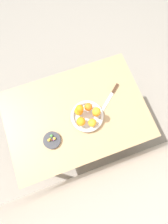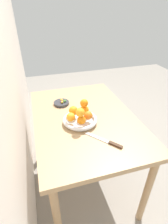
# 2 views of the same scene
# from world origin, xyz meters

# --- Properties ---
(ground_plane) EXTENTS (6.00, 6.00, 0.00)m
(ground_plane) POSITION_xyz_m (0.00, 0.00, 0.00)
(ground_plane) COLOR gray
(dining_table) EXTENTS (1.10, 0.76, 0.74)m
(dining_table) POSITION_xyz_m (0.00, 0.00, 0.65)
(dining_table) COLOR tan
(dining_table) RESTS_ON ground_plane
(fruit_bowl) EXTENTS (0.25, 0.25, 0.04)m
(fruit_bowl) POSITION_xyz_m (-0.07, 0.05, 0.76)
(fruit_bowl) COLOR silver
(fruit_bowl) RESTS_ON dining_table
(candy_dish) EXTENTS (0.13, 0.13, 0.02)m
(candy_dish) POSITION_xyz_m (0.23, 0.13, 0.75)
(candy_dish) COLOR #333338
(candy_dish) RESTS_ON dining_table
(orange_0) EXTENTS (0.07, 0.07, 0.07)m
(orange_0) POSITION_xyz_m (-0.02, 0.01, 0.81)
(orange_0) COLOR orange
(orange_0) RESTS_ON fruit_bowl
(orange_1) EXTENTS (0.07, 0.07, 0.07)m
(orange_1) POSITION_xyz_m (-0.01, 0.09, 0.81)
(orange_1) COLOR orange
(orange_1) RESTS_ON fruit_bowl
(orange_2) EXTENTS (0.06, 0.06, 0.06)m
(orange_2) POSITION_xyz_m (-0.09, 0.12, 0.81)
(orange_2) COLOR orange
(orange_2) RESTS_ON fruit_bowl
(orange_3) EXTENTS (0.06, 0.06, 0.06)m
(orange_3) POSITION_xyz_m (-0.14, 0.06, 0.81)
(orange_3) COLOR orange
(orange_3) RESTS_ON fruit_bowl
(orange_4) EXTENTS (0.06, 0.06, 0.06)m
(orange_4) POSITION_xyz_m (-0.10, -0.00, 0.81)
(orange_4) COLOR orange
(orange_4) RESTS_ON fruit_bowl
(orange_5) EXTENTS (0.06, 0.06, 0.06)m
(orange_5) POSITION_xyz_m (-0.03, 0.01, 0.87)
(orange_5) COLOR orange
(orange_5) RESTS_ON orange_0
(orange_6) EXTENTS (0.06, 0.06, 0.06)m
(orange_6) POSITION_xyz_m (-0.14, 0.07, 0.87)
(orange_6) COLOR orange
(orange_6) RESTS_ON orange_3
(candy_ball_0) EXTENTS (0.02, 0.02, 0.02)m
(candy_ball_0) POSITION_xyz_m (0.22, 0.10, 0.77)
(candy_ball_0) COLOR #4C9947
(candy_ball_0) RESTS_ON candy_dish
(candy_ball_1) EXTENTS (0.02, 0.02, 0.02)m
(candy_ball_1) POSITION_xyz_m (0.23, 0.14, 0.77)
(candy_ball_1) COLOR #472819
(candy_ball_1) RESTS_ON candy_dish
(candy_ball_2) EXTENTS (0.02, 0.02, 0.02)m
(candy_ball_2) POSITION_xyz_m (0.21, 0.13, 0.77)
(candy_ball_2) COLOR gold
(candy_ball_2) RESTS_ON candy_dish
(candy_ball_3) EXTENTS (0.02, 0.02, 0.02)m
(candy_ball_3) POSITION_xyz_m (0.24, 0.12, 0.77)
(candy_ball_3) COLOR gold
(candy_ball_3) RESTS_ON candy_dish
(candy_ball_4) EXTENTS (0.02, 0.02, 0.02)m
(candy_ball_4) POSITION_xyz_m (0.25, 0.13, 0.77)
(candy_ball_4) COLOR gold
(candy_ball_4) RESTS_ON candy_dish
(candy_ball_5) EXTENTS (0.02, 0.02, 0.02)m
(candy_ball_5) POSITION_xyz_m (0.22, 0.14, 0.77)
(candy_ball_5) COLOR #8C4C99
(candy_ball_5) RESTS_ON candy_dish
(knife) EXTENTS (0.21, 0.18, 0.01)m
(knife) POSITION_xyz_m (-0.32, -0.05, 0.75)
(knife) COLOR #3F2819
(knife) RESTS_ON dining_table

